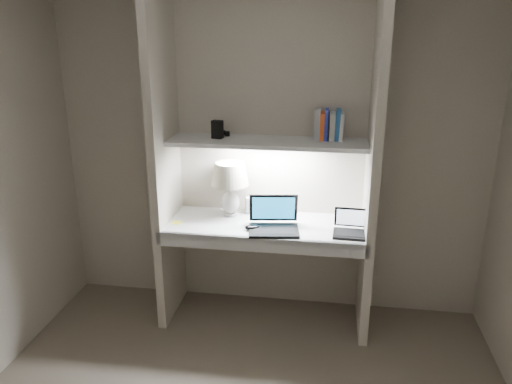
% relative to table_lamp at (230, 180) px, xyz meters
% --- Properties ---
extents(back_wall, '(3.20, 0.01, 2.50)m').
position_rel_table_lamp_xyz_m(back_wall, '(0.28, 0.15, 0.20)').
color(back_wall, '#BFB4A3').
rests_on(back_wall, floor).
extents(alcove_panel_left, '(0.06, 0.55, 2.50)m').
position_rel_table_lamp_xyz_m(alcove_panel_left, '(-0.45, -0.13, 0.20)').
color(alcove_panel_left, '#BFB4A3').
rests_on(alcove_panel_left, floor).
extents(alcove_panel_right, '(0.06, 0.55, 2.50)m').
position_rel_table_lamp_xyz_m(alcove_panel_right, '(1.01, -0.13, 0.20)').
color(alcove_panel_right, '#BFB4A3').
rests_on(alcove_panel_right, floor).
extents(desk, '(1.40, 0.55, 0.04)m').
position_rel_table_lamp_xyz_m(desk, '(0.28, -0.13, -0.30)').
color(desk, white).
rests_on(desk, alcove_panel_left).
extents(desk_apron, '(1.46, 0.03, 0.10)m').
position_rel_table_lamp_xyz_m(desk_apron, '(0.28, -0.39, -0.33)').
color(desk_apron, silver).
rests_on(desk_apron, desk).
extents(shelf, '(1.40, 0.36, 0.03)m').
position_rel_table_lamp_xyz_m(shelf, '(0.28, -0.03, 0.30)').
color(shelf, silver).
rests_on(shelf, back_wall).
extents(strip_light, '(0.60, 0.04, 0.02)m').
position_rel_table_lamp_xyz_m(strip_light, '(0.28, -0.03, 0.28)').
color(strip_light, white).
rests_on(strip_light, shelf).
extents(table_lamp, '(0.28, 0.28, 0.41)m').
position_rel_table_lamp_xyz_m(table_lamp, '(0.00, 0.00, 0.00)').
color(table_lamp, white).
rests_on(table_lamp, desk).
extents(laptop_main, '(0.38, 0.34, 0.23)m').
position_rel_table_lamp_xyz_m(laptop_main, '(0.35, -0.22, -0.23)').
color(laptop_main, black).
rests_on(laptop_main, desk).
extents(laptop_netbook, '(0.27, 0.24, 0.17)m').
position_rel_table_lamp_xyz_m(laptop_netbook, '(0.90, -0.22, -0.24)').
color(laptop_netbook, black).
rests_on(laptop_netbook, desk).
extents(speaker, '(0.10, 0.09, 0.13)m').
position_rel_table_lamp_xyz_m(speaker, '(0.15, 0.07, -0.22)').
color(speaker, silver).
rests_on(speaker, desk).
extents(mouse, '(0.12, 0.10, 0.04)m').
position_rel_table_lamp_xyz_m(mouse, '(0.21, -0.26, -0.26)').
color(mouse, black).
rests_on(mouse, desk).
extents(cable_coil, '(0.12, 0.12, 0.01)m').
position_rel_table_lamp_xyz_m(cable_coil, '(0.35, -0.18, -0.27)').
color(cable_coil, black).
rests_on(cable_coil, desk).
extents(sticky_note, '(0.08, 0.08, 0.00)m').
position_rel_table_lamp_xyz_m(sticky_note, '(-0.36, -0.21, -0.28)').
color(sticky_note, '#F8FD35').
rests_on(sticky_note, desk).
extents(book_row, '(0.20, 0.14, 0.22)m').
position_rel_table_lamp_xyz_m(book_row, '(0.70, 0.06, 0.42)').
color(book_row, white).
rests_on(book_row, shelf).
extents(shelf_box, '(0.08, 0.07, 0.13)m').
position_rel_table_lamp_xyz_m(shelf_box, '(-0.08, -0.02, 0.38)').
color(shelf_box, black).
rests_on(shelf_box, shelf).
extents(shelf_gadget, '(0.12, 0.09, 0.05)m').
position_rel_table_lamp_xyz_m(shelf_gadget, '(-0.08, 0.06, 0.34)').
color(shelf_gadget, black).
rests_on(shelf_gadget, shelf).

